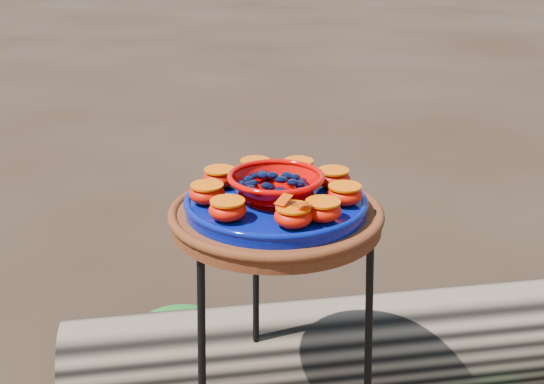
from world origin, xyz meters
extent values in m
cylinder|color=#3C1D0C|center=(0.00, 0.00, 0.72)|extent=(0.43, 0.43, 0.03)
cylinder|color=#030455|center=(0.00, 0.00, 0.75)|extent=(0.37, 0.37, 0.02)
ellipsoid|color=#CD0700|center=(0.00, -0.14, 0.78)|extent=(0.07, 0.07, 0.04)
ellipsoid|color=#CD0700|center=(0.06, -0.12, 0.78)|extent=(0.07, 0.07, 0.04)
ellipsoid|color=#CD0700|center=(0.13, -0.06, 0.78)|extent=(0.07, 0.07, 0.04)
ellipsoid|color=#CD0700|center=(0.13, 0.04, 0.78)|extent=(0.07, 0.07, 0.04)
ellipsoid|color=#CD0700|center=(0.08, 0.11, 0.78)|extent=(0.07, 0.07, 0.04)
ellipsoid|color=#CD0700|center=(-0.01, 0.14, 0.78)|extent=(0.07, 0.07, 0.04)
ellipsoid|color=#CD0700|center=(-0.10, 0.10, 0.78)|extent=(0.07, 0.07, 0.04)
ellipsoid|color=#CD0700|center=(-0.14, 0.01, 0.78)|extent=(0.07, 0.07, 0.04)
ellipsoid|color=#CD0700|center=(-0.11, -0.08, 0.78)|extent=(0.07, 0.07, 0.04)
ellipsoid|color=#115313|center=(-0.16, 0.59, 0.08)|extent=(0.32, 0.32, 0.16)
camera|label=1|loc=(-0.31, -1.24, 1.27)|focal=45.00mm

